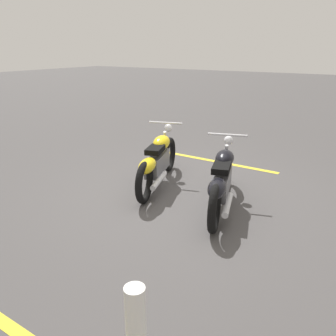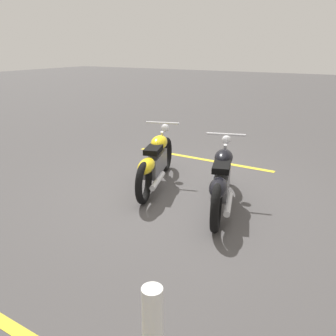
{
  "view_description": "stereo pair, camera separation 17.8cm",
  "coord_description": "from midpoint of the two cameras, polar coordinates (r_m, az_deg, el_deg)",
  "views": [
    {
      "loc": [
        4.67,
        2.58,
        2.33
      ],
      "look_at": [
        0.57,
        0.0,
        0.65
      ],
      "focal_mm": 37.43,
      "sensor_mm": 36.0,
      "label": 1
    },
    {
      "loc": [
        4.76,
        2.43,
        2.33
      ],
      "look_at": [
        0.57,
        0.0,
        0.65
      ],
      "focal_mm": 37.43,
      "sensor_mm": 36.0,
      "label": 2
    }
  ],
  "objects": [
    {
      "name": "ground_plane",
      "position": [
        5.83,
        1.95,
        -4.45
      ],
      "size": [
        60.0,
        60.0,
        0.0
      ],
      "primitive_type": "plane",
      "color": "#474444"
    },
    {
      "name": "motorcycle_bright_foreground",
      "position": [
        6.05,
        -2.89,
        1.13
      ],
      "size": [
        2.16,
        0.87,
        1.04
      ],
      "rotation": [
        0.0,
        0.0,
        3.45
      ],
      "color": "black",
      "rests_on": "ground"
    },
    {
      "name": "parking_stripe_near",
      "position": [
        7.7,
        4.81,
        1.46
      ],
      "size": [
        0.19,
        3.2,
        0.01
      ],
      "primitive_type": "cube",
      "rotation": [
        0.0,
        0.0,
        1.55
      ],
      "color": "yellow",
      "rests_on": "ground"
    },
    {
      "name": "motorcycle_dark_foreground",
      "position": [
        5.26,
        7.76,
        -1.87
      ],
      "size": [
        2.16,
        0.86,
        1.04
      ],
      "rotation": [
        0.0,
        0.0,
        3.44
      ],
      "color": "black",
      "rests_on": "ground"
    }
  ]
}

